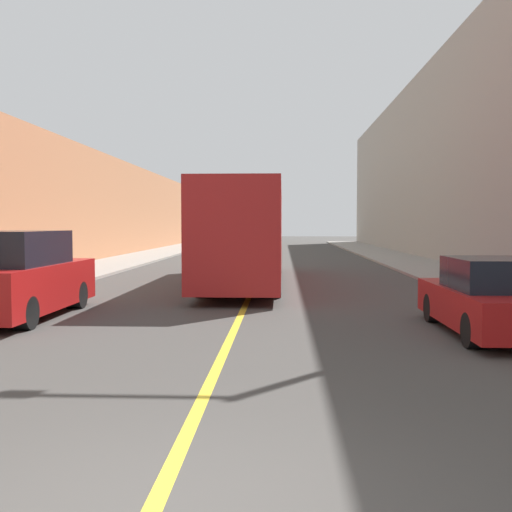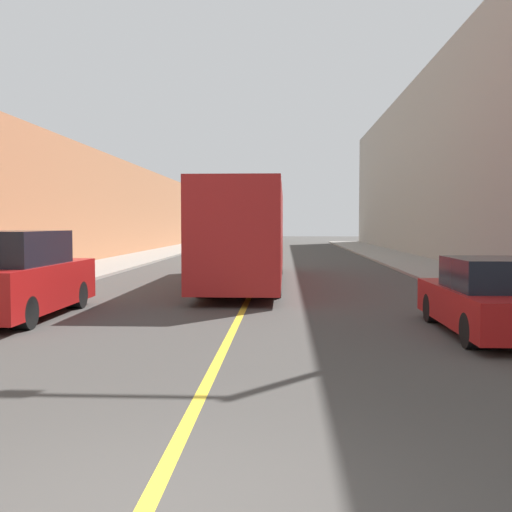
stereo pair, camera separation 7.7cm
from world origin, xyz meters
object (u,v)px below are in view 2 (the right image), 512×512
Objects in this scene: bus at (247,233)px; street_lamp_right at (510,93)px; parked_suv_left at (19,278)px; car_right_near at (492,300)px.

street_lamp_right reaches higher than bus.
bus is at bearing 59.84° from parked_suv_left.
bus is at bearing 132.01° from street_lamp_right.
bus is at bearing 119.02° from car_right_near.
parked_suv_left is 10.16m from car_right_near.
car_right_near is 5.20m from street_lamp_right.
bus reaches higher than parked_suv_left.
bus is 10.25m from street_lamp_right.
parked_suv_left is at bearing -120.16° from bus.
street_lamp_right is (1.14, 2.44, 4.45)m from car_right_near.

